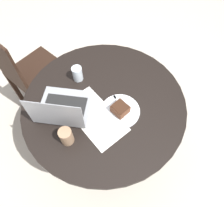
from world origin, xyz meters
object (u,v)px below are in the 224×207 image
at_px(chair, 29,73).
at_px(laptop, 63,108).
at_px(coffee_glass, 66,136).
at_px(plate, 120,111).

distance_m(chair, laptop, 0.72).
relative_size(coffee_glass, laptop, 0.29).
bearing_deg(plate, laptop, -103.50).
xyz_separation_m(chair, coffee_glass, (0.78, 0.26, 0.31)).
distance_m(plate, laptop, 0.34).
xyz_separation_m(plate, coffee_glass, (0.11, -0.33, 0.05)).
height_order(chair, laptop, laptop).
height_order(plate, coffee_glass, coffee_glass).
relative_size(chair, plate, 4.08).
bearing_deg(plate, coffee_glass, -71.99).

